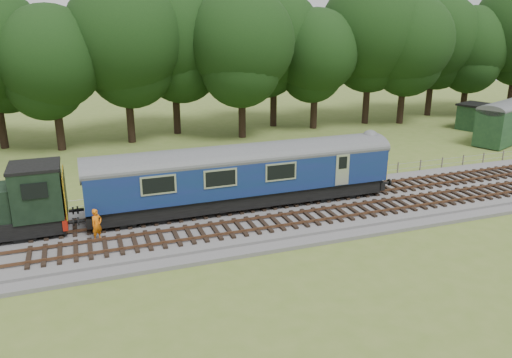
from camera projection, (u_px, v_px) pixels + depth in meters
name	position (u px, v px, depth m)	size (l,w,h in m)	color
ground	(330.00, 209.00, 30.50)	(120.00, 120.00, 0.00)	#546C27
ballast	(330.00, 207.00, 30.44)	(70.00, 7.00, 0.35)	#4C4C4F
track_north	(320.00, 196.00, 31.62)	(67.20, 2.40, 0.21)	black
track_south	(343.00, 212.00, 28.94)	(67.20, 2.40, 0.21)	black
fence	(299.00, 187.00, 34.52)	(64.00, 0.12, 1.00)	#6B6054
tree_line	(227.00, 134.00, 50.17)	(70.00, 8.00, 18.00)	black
dmu_railcar	(244.00, 171.00, 29.30)	(18.05, 2.86, 3.88)	black
worker	(97.00, 225.00, 25.21)	(0.61, 0.40, 1.69)	orange
shed	(477.00, 117.00, 51.79)	(4.25, 4.25, 2.68)	#16321D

